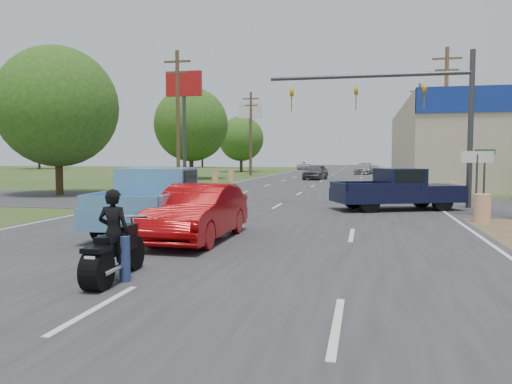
% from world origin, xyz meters
% --- Properties ---
extents(ground, '(200.00, 200.00, 0.00)m').
position_xyz_m(ground, '(0.00, 0.00, 0.00)').
color(ground, '#2B451B').
rests_on(ground, ground).
extents(main_road, '(15.00, 180.00, 0.02)m').
position_xyz_m(main_road, '(0.00, 40.00, 0.01)').
color(main_road, '#2D2D30').
rests_on(main_road, ground).
extents(cross_road, '(120.00, 10.00, 0.02)m').
position_xyz_m(cross_road, '(0.00, 18.00, 0.01)').
color(cross_road, '#2D2D30').
rests_on(cross_road, ground).
extents(utility_pole_2, '(2.00, 0.28, 10.00)m').
position_xyz_m(utility_pole_2, '(9.50, 31.00, 5.32)').
color(utility_pole_2, '#4C3823').
rests_on(utility_pole_2, ground).
extents(utility_pole_3, '(2.00, 0.28, 10.00)m').
position_xyz_m(utility_pole_3, '(9.50, 49.00, 5.32)').
color(utility_pole_3, '#4C3823').
rests_on(utility_pole_3, ground).
extents(utility_pole_5, '(2.00, 0.28, 10.00)m').
position_xyz_m(utility_pole_5, '(-9.50, 28.00, 5.32)').
color(utility_pole_5, '#4C3823').
rests_on(utility_pole_5, ground).
extents(utility_pole_6, '(2.00, 0.28, 10.00)m').
position_xyz_m(utility_pole_6, '(-9.50, 52.00, 5.32)').
color(utility_pole_6, '#4C3823').
rests_on(utility_pole_6, ground).
extents(tree_0, '(7.14, 7.14, 8.84)m').
position_xyz_m(tree_0, '(-14.00, 20.00, 5.26)').
color(tree_0, '#422D19').
rests_on(tree_0, ground).
extents(tree_1, '(7.56, 7.56, 9.36)m').
position_xyz_m(tree_1, '(-13.50, 42.00, 5.57)').
color(tree_1, '#422D19').
rests_on(tree_1, ground).
extents(tree_2, '(6.72, 6.72, 8.32)m').
position_xyz_m(tree_2, '(-14.20, 66.00, 4.95)').
color(tree_2, '#422D19').
rests_on(tree_2, ground).
extents(tree_4, '(9.24, 9.24, 11.44)m').
position_xyz_m(tree_4, '(-55.00, 75.00, 6.82)').
color(tree_4, '#422D19').
rests_on(tree_4, ground).
extents(tree_5, '(7.98, 7.98, 9.88)m').
position_xyz_m(tree_5, '(30.00, 95.00, 5.88)').
color(tree_5, '#422D19').
rests_on(tree_5, ground).
extents(tree_6, '(8.82, 8.82, 10.92)m').
position_xyz_m(tree_6, '(-30.00, 95.00, 6.51)').
color(tree_6, '#422D19').
rests_on(tree_6, ground).
extents(barrel_0, '(0.56, 0.56, 1.00)m').
position_xyz_m(barrel_0, '(8.00, 12.00, 0.50)').
color(barrel_0, orange).
rests_on(barrel_0, ground).
extents(barrel_1, '(0.56, 0.56, 1.00)m').
position_xyz_m(barrel_1, '(8.40, 20.50, 0.50)').
color(barrel_1, orange).
rests_on(barrel_1, ground).
extents(barrel_2, '(0.56, 0.56, 1.00)m').
position_xyz_m(barrel_2, '(-8.50, 34.00, 0.50)').
color(barrel_2, orange).
rests_on(barrel_2, ground).
extents(barrel_3, '(0.56, 0.56, 1.00)m').
position_xyz_m(barrel_3, '(-8.20, 38.00, 0.50)').
color(barrel_3, orange).
rests_on(barrel_3, ground).
extents(pole_sign_left_near, '(3.00, 0.35, 9.20)m').
position_xyz_m(pole_sign_left_near, '(-10.50, 32.00, 7.17)').
color(pole_sign_left_near, '#3F3F44').
rests_on(pole_sign_left_near, ground).
extents(pole_sign_left_far, '(3.00, 0.35, 9.20)m').
position_xyz_m(pole_sign_left_far, '(-10.50, 56.00, 7.17)').
color(pole_sign_left_far, '#3F3F44').
rests_on(pole_sign_left_far, ground).
extents(lane_sign, '(1.20, 0.08, 2.52)m').
position_xyz_m(lane_sign, '(8.20, 14.00, 1.90)').
color(lane_sign, '#3F3F44').
rests_on(lane_sign, ground).
extents(street_name_sign, '(0.80, 0.08, 2.61)m').
position_xyz_m(street_name_sign, '(8.80, 15.50, 1.61)').
color(street_name_sign, '#3F3F44').
rests_on(street_name_sign, ground).
extents(signal_mast, '(9.12, 0.40, 7.00)m').
position_xyz_m(signal_mast, '(5.82, 17.00, 4.80)').
color(signal_mast, '#3F3F44').
rests_on(signal_mast, ground).
extents(red_convertible, '(1.69, 4.69, 1.54)m').
position_xyz_m(red_convertible, '(-0.50, 6.20, 0.77)').
color(red_convertible, '#8D0608').
rests_on(red_convertible, ground).
extents(motorcycle, '(0.70, 2.28, 1.16)m').
position_xyz_m(motorcycle, '(-0.55, 1.54, 0.51)').
color(motorcycle, black).
rests_on(motorcycle, ground).
extents(rider, '(0.61, 0.41, 1.63)m').
position_xyz_m(rider, '(-0.56, 1.60, 0.81)').
color(rider, black).
rests_on(rider, ground).
extents(blue_pickup, '(2.71, 6.06, 1.96)m').
position_xyz_m(blue_pickup, '(-2.32, 7.71, 0.99)').
color(blue_pickup, black).
rests_on(blue_pickup, ground).
extents(navy_pickup, '(5.82, 4.02, 1.80)m').
position_xyz_m(navy_pickup, '(5.44, 15.56, 0.91)').
color(navy_pickup, black).
rests_on(navy_pickup, ground).
extents(distant_car_grey, '(2.51, 4.77, 1.55)m').
position_xyz_m(distant_car_grey, '(-0.83, 42.96, 0.77)').
color(distant_car_grey, '#4C4C51').
rests_on(distant_car_grey, ground).
extents(distant_car_silver, '(2.76, 5.26, 1.46)m').
position_xyz_m(distant_car_silver, '(3.82, 59.56, 0.73)').
color(distant_car_silver, '#9B9B9F').
rests_on(distant_car_silver, ground).
extents(distant_car_white, '(3.19, 5.63, 1.48)m').
position_xyz_m(distant_car_white, '(-6.50, 80.62, 0.74)').
color(distant_car_white, white).
rests_on(distant_car_white, ground).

